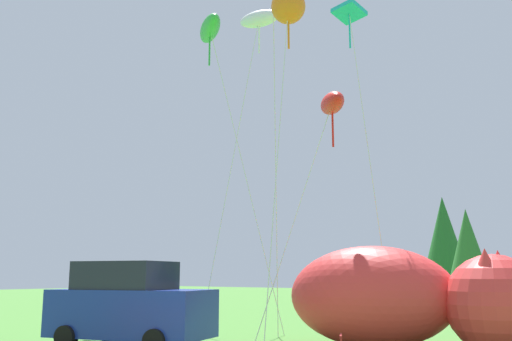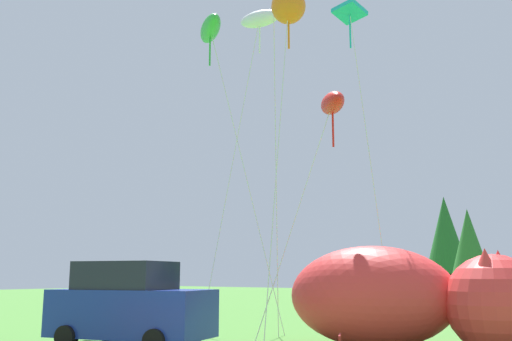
{
  "view_description": "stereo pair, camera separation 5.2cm",
  "coord_description": "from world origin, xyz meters",
  "px_view_note": "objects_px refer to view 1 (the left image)",
  "views": [
    {
      "loc": [
        7.66,
        -7.28,
        1.8
      ],
      "look_at": [
        -1.0,
        4.41,
        4.47
      ],
      "focal_mm": 40.0,
      "sensor_mm": 36.0,
      "label": 1
    },
    {
      "loc": [
        7.7,
        -7.25,
        1.8
      ],
      "look_at": [
        -1.0,
        4.41,
        4.47
      ],
      "focal_mm": 40.0,
      "sensor_mm": 36.0,
      "label": 2
    }
  ],
  "objects_px": {
    "kite_teal_diamond": "(350,19)",
    "kite_white_ghost": "(259,20)",
    "inflatable_cat": "(402,301)",
    "kite_green_fish": "(210,30)",
    "parked_car": "(130,305)",
    "kite_orange_flower": "(288,8)",
    "kite_red_lizard": "(332,104)"
  },
  "relations": [
    {
      "from": "kite_green_fish",
      "to": "kite_teal_diamond",
      "type": "xyz_separation_m",
      "value": [
        3.81,
        2.84,
        0.4
      ]
    },
    {
      "from": "inflatable_cat",
      "to": "kite_orange_flower",
      "type": "relative_size",
      "value": 0.63
    },
    {
      "from": "kite_red_lizard",
      "to": "kite_white_ghost",
      "type": "bearing_deg",
      "value": 158.19
    },
    {
      "from": "kite_green_fish",
      "to": "kite_white_ghost",
      "type": "relative_size",
      "value": 0.92
    },
    {
      "from": "inflatable_cat",
      "to": "kite_orange_flower",
      "type": "bearing_deg",
      "value": -174.82
    },
    {
      "from": "kite_teal_diamond",
      "to": "parked_car",
      "type": "bearing_deg",
      "value": -118.22
    },
    {
      "from": "kite_orange_flower",
      "to": "kite_teal_diamond",
      "type": "bearing_deg",
      "value": 85.33
    },
    {
      "from": "inflatable_cat",
      "to": "kite_white_ghost",
      "type": "height_order",
      "value": "kite_white_ghost"
    },
    {
      "from": "kite_orange_flower",
      "to": "kite_white_ghost",
      "type": "xyz_separation_m",
      "value": [
        -2.96,
        2.59,
        1.41
      ]
    },
    {
      "from": "kite_teal_diamond",
      "to": "kite_white_ghost",
      "type": "bearing_deg",
      "value": -165.86
    },
    {
      "from": "parked_car",
      "to": "kite_orange_flower",
      "type": "relative_size",
      "value": 0.44
    },
    {
      "from": "parked_car",
      "to": "kite_white_ghost",
      "type": "bearing_deg",
      "value": 73.39
    },
    {
      "from": "parked_car",
      "to": "kite_orange_flower",
      "type": "bearing_deg",
      "value": 27.65
    },
    {
      "from": "parked_car",
      "to": "kite_white_ghost",
      "type": "height_order",
      "value": "kite_white_ghost"
    },
    {
      "from": "inflatable_cat",
      "to": "kite_green_fish",
      "type": "distance_m",
      "value": 10.85
    },
    {
      "from": "kite_teal_diamond",
      "to": "kite_white_ghost",
      "type": "distance_m",
      "value": 3.39
    },
    {
      "from": "kite_green_fish",
      "to": "kite_white_ghost",
      "type": "xyz_separation_m",
      "value": [
        0.57,
        2.02,
        0.94
      ]
    },
    {
      "from": "parked_car",
      "to": "kite_red_lizard",
      "type": "xyz_separation_m",
      "value": [
        3.86,
        3.97,
        5.66
      ]
    },
    {
      "from": "inflatable_cat",
      "to": "kite_white_ghost",
      "type": "xyz_separation_m",
      "value": [
        -5.78,
        1.89,
        9.74
      ]
    },
    {
      "from": "kite_green_fish",
      "to": "inflatable_cat",
      "type": "bearing_deg",
      "value": 1.16
    },
    {
      "from": "inflatable_cat",
      "to": "kite_teal_diamond",
      "type": "height_order",
      "value": "kite_teal_diamond"
    },
    {
      "from": "inflatable_cat",
      "to": "kite_green_fish",
      "type": "bearing_deg",
      "value": 172.41
    },
    {
      "from": "parked_car",
      "to": "kite_green_fish",
      "type": "xyz_separation_m",
      "value": [
        -0.44,
        3.45,
        8.93
      ]
    },
    {
      "from": "kite_green_fish",
      "to": "kite_white_ghost",
      "type": "bearing_deg",
      "value": 74.22
    },
    {
      "from": "kite_green_fish",
      "to": "kite_teal_diamond",
      "type": "distance_m",
      "value": 4.77
    },
    {
      "from": "inflatable_cat",
      "to": "kite_white_ghost",
      "type": "distance_m",
      "value": 11.48
    },
    {
      "from": "parked_car",
      "to": "kite_green_fish",
      "type": "bearing_deg",
      "value": 82.05
    },
    {
      "from": "kite_orange_flower",
      "to": "kite_teal_diamond",
      "type": "relative_size",
      "value": 0.93
    },
    {
      "from": "parked_car",
      "to": "kite_green_fish",
      "type": "relative_size",
      "value": 0.42
    },
    {
      "from": "inflatable_cat",
      "to": "kite_teal_diamond",
      "type": "bearing_deg",
      "value": 124.38
    },
    {
      "from": "parked_car",
      "to": "kite_white_ghost",
      "type": "relative_size",
      "value": 0.39
    },
    {
      "from": "kite_teal_diamond",
      "to": "kite_green_fish",
      "type": "bearing_deg",
      "value": -143.34
    }
  ]
}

